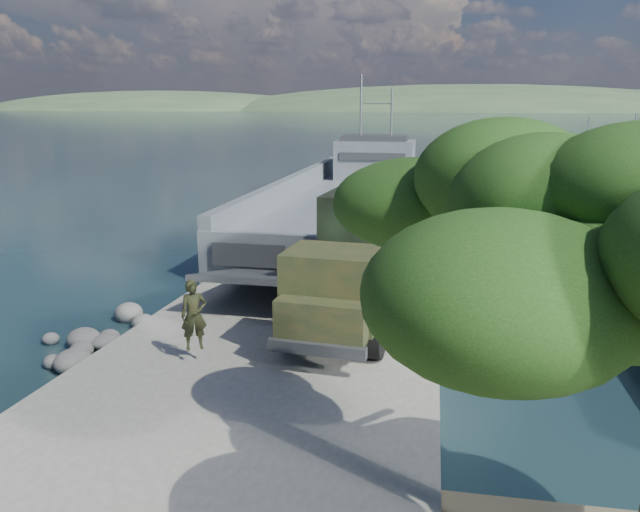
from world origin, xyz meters
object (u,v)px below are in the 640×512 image
at_px(sailboat_far, 627,201).
at_px(soldier, 194,328).
at_px(military_truck, 358,259).
at_px(pier, 588,217).
at_px(sailboat_near, 582,199).
at_px(landing_craft, 355,210).

bearing_deg(sailboat_far, soldier, -129.16).
bearing_deg(military_truck, pier, 61.02).
relative_size(pier, soldier, 21.95).
height_order(military_truck, sailboat_far, sailboat_far).
distance_m(pier, soldier, 24.89).
bearing_deg(sailboat_near, military_truck, -127.21).
relative_size(pier, military_truck, 4.76).
distance_m(military_truck, soldier, 6.14).
xyz_separation_m(landing_craft, sailboat_far, (19.38, 10.54, -0.49)).
height_order(soldier, sailboat_near, sailboat_near).
xyz_separation_m(military_truck, soldier, (-4.07, -4.47, -1.08)).
height_order(pier, sailboat_far, sailboat_far).
xyz_separation_m(pier, soldier, (-14.83, -19.99, -0.10)).
height_order(military_truck, soldier, military_truck).
height_order(soldier, sailboat_far, sailboat_far).
bearing_deg(landing_craft, sailboat_far, 30.12).
xyz_separation_m(military_truck, sailboat_near, (13.79, 30.82, -2.22)).
bearing_deg(soldier, military_truck, 18.77).
bearing_deg(sailboat_near, soldier, -129.95).
bearing_deg(sailboat_near, pier, -114.32).
bearing_deg(pier, soldier, -126.56).
height_order(landing_craft, military_truck, landing_craft).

